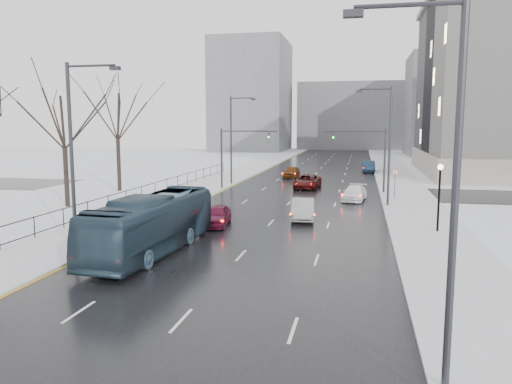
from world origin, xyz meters
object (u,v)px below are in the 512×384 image
Objects in this scene: no_uturn_sign at (395,175)px; sedan_right_cross at (307,182)px; sedan_right_distant at (369,166)px; lamppost_r_mid at (439,188)px; streetlight_l_far at (233,136)px; sedan_right_far at (354,193)px; streetlight_r_mid at (387,140)px; streetlight_l_near at (75,150)px; tree_park_d at (68,208)px; sedan_center_far at (292,172)px; mast_signal_right at (374,153)px; mast_signal_left at (231,151)px; tree_park_e at (120,192)px; streetlight_r_near at (446,178)px; bus at (152,224)px; sedan_right_near at (303,209)px; sedan_center_near at (216,215)px.

sedan_right_cross is at bearing 143.96° from no_uturn_sign.
lamppost_r_mid is at bearing -87.32° from sedan_right_distant.
streetlight_l_far reaches higher than sedan_right_far.
streetlight_r_mid and streetlight_l_near have the same top height.
tree_park_d is 30.70m from sedan_center_far.
mast_signal_right is 7.94m from sedan_right_cross.
tree_park_e is at bearing -159.81° from mast_signal_left.
mast_signal_right is at bearing 101.54° from lamppost_r_mid.
bus is at bearing 138.12° from streetlight_r_near.
tree_park_d is 17.96m from mast_signal_left.
no_uturn_sign is (1.87, -4.00, -1.81)m from mast_signal_right.
streetlight_r_mid is 17.50m from mast_signal_left.
streetlight_l_near is 2.18× the size of sedan_right_near.
no_uturn_sign is at bearing -24.73° from streetlight_l_far.
bus reaches higher than sedan_right_far.
sedan_right_distant is (10.69, 41.55, 0.07)m from sedan_center_near.
no_uturn_sign is (16.53, -4.00, -1.81)m from mast_signal_left.
sedan_right_cross is (7.83, 2.33, -3.32)m from mast_signal_left.
tree_park_e is at bearing 171.37° from streetlight_r_mid.
streetlight_r_near reaches higher than mast_signal_left.
bus is at bearing -114.69° from mast_signal_right.
sedan_right_far is at bearing -2.99° from tree_park_e.
sedan_right_near reaches higher than sedan_center_near.
streetlight_r_near is 2.16× the size of sedan_right_far.
streetlight_r_mid reaches higher than mast_signal_left.
mast_signal_right reaches higher than sedan_right_far.
streetlight_l_near is 2.34× the size of lamppost_r_mid.
tree_park_e is (-0.40, 10.00, 0.00)m from tree_park_d.
lamppost_r_mid is 40.97m from sedan_right_distant.
mast_signal_left reaches higher than sedan_right_cross.
sedan_center_far is (4.69, 12.68, -3.31)m from mast_signal_left.
lamppost_r_mid is 0.96× the size of sedan_center_far.
sedan_right_distant is (1.60, 27.99, 0.12)m from sedan_right_far.
sedan_right_far is at bearing -63.50° from sedan_center_far.
streetlight_l_near is at bearing -134.58° from sedan_right_near.
sedan_right_far is (13.77, 22.75, -4.91)m from streetlight_l_near.
tree_park_e is 2.79× the size of sedan_right_distant.
mast_signal_left is at bearing 53.20° from tree_park_d.
streetlight_l_far reaches higher than sedan_center_far.
streetlight_l_far is 22.37m from sedan_right_near.
sedan_center_far reaches higher than sedan_center_near.
sedan_right_near is (-6.12, -7.31, -4.82)m from streetlight_r_mid.
lamppost_r_mid is 33.64m from sedan_center_far.
streetlight_l_near is 32.03m from mast_signal_right.
streetlight_l_far is 1.87× the size of sedan_right_cross.
mast_signal_left is at bearing 20.19° from tree_park_e.
tree_park_d is at bearing -87.71° from tree_park_e.
lamppost_r_mid reaches higher than sedan_right_near.
tree_park_e is 32.52m from lamppost_r_mid.
streetlight_l_near is at bearing -151.18° from bus.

